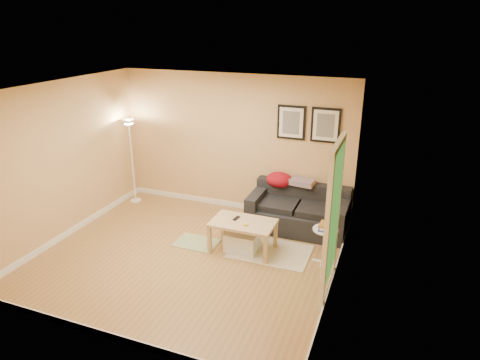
{
  "coord_description": "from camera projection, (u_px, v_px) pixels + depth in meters",
  "views": [
    {
      "loc": [
        2.85,
        -5.15,
        3.48
      ],
      "look_at": [
        0.55,
        0.85,
        1.05
      ],
      "focal_mm": 31.81,
      "sensor_mm": 36.0,
      "label": 1
    }
  ],
  "objects": [
    {
      "name": "coffee_table",
      "position": [
        243.0,
        236.0,
        6.77
      ],
      "size": [
        1.04,
        0.68,
        0.5
      ],
      "primitive_type": null,
      "rotation": [
        0.0,
        0.0,
        -0.07
      ],
      "color": "tan",
      "rests_on": "ground"
    },
    {
      "name": "baseboard_left",
      "position": [
        74.0,
        229.0,
        7.42
      ],
      "size": [
        0.02,
        4.0,
        0.1
      ],
      "primitive_type": "cube",
      "color": "white",
      "rests_on": "ground"
    },
    {
      "name": "ceiling",
      "position": [
        180.0,
        89.0,
        5.77
      ],
      "size": [
        4.5,
        4.5,
        0.0
      ],
      "primitive_type": "plane",
      "rotation": [
        3.14,
        0.0,
        0.0
      ],
      "color": "white",
      "rests_on": "wall_back"
    },
    {
      "name": "framed_print_left",
      "position": [
        291.0,
        122.0,
        7.41
      ],
      "size": [
        0.5,
        0.04,
        0.6
      ],
      "primitive_type": null,
      "color": "black",
      "rests_on": "wall_back"
    },
    {
      "name": "sofa",
      "position": [
        298.0,
        209.0,
        7.43
      ],
      "size": [
        1.7,
        0.9,
        0.75
      ],
      "primitive_type": null,
      "color": "black",
      "rests_on": "ground"
    },
    {
      "name": "side_table",
      "position": [
        324.0,
        246.0,
        6.4
      ],
      "size": [
        0.38,
        0.38,
        0.58
      ],
      "primitive_type": null,
      "color": "white",
      "rests_on": "ground"
    },
    {
      "name": "floor_lamp",
      "position": [
        132.0,
        164.0,
        8.42
      ],
      "size": [
        0.22,
        0.22,
        1.7
      ],
      "primitive_type": null,
      "color": "white",
      "rests_on": "ground"
    },
    {
      "name": "baseboard_back",
      "position": [
        235.0,
        205.0,
        8.41
      ],
      "size": [
        4.5,
        0.02,
        0.1
      ],
      "primitive_type": "cube",
      "color": "white",
      "rests_on": "ground"
    },
    {
      "name": "baseboard_right",
      "position": [
        331.0,
        282.0,
        5.92
      ],
      "size": [
        0.02,
        4.0,
        0.1
      ],
      "primitive_type": "cube",
      "color": "white",
      "rests_on": "ground"
    },
    {
      "name": "framed_print_right",
      "position": [
        326.0,
        125.0,
        7.21
      ],
      "size": [
        0.5,
        0.04,
        0.6
      ],
      "primitive_type": null,
      "color": "black",
      "rests_on": "wall_back"
    },
    {
      "name": "wall_front",
      "position": [
        95.0,
        240.0,
        4.48
      ],
      "size": [
        4.5,
        0.0,
        4.5
      ],
      "primitive_type": "plane",
      "rotation": [
        -1.57,
        0.0,
        0.0
      ],
      "color": "tan",
      "rests_on": "ground"
    },
    {
      "name": "storage_bin",
      "position": [
        242.0,
        241.0,
        6.78
      ],
      "size": [
        0.53,
        0.38,
        0.32
      ],
      "primitive_type": null,
      "color": "white",
      "rests_on": "ground"
    },
    {
      "name": "floor",
      "position": [
        188.0,
        256.0,
        6.69
      ],
      "size": [
        4.5,
        4.5,
        0.0
      ],
      "primitive_type": "plane",
      "color": "olive",
      "rests_on": "ground"
    },
    {
      "name": "baseboard_front",
      "position": [
        109.0,
        335.0,
        4.93
      ],
      "size": [
        4.5,
        0.02,
        0.1
      ],
      "primitive_type": "cube",
      "color": "white",
      "rests_on": "ground"
    },
    {
      "name": "green_runner",
      "position": [
        197.0,
        243.0,
        7.06
      ],
      "size": [
        0.7,
        0.5,
        0.01
      ],
      "primitive_type": "cube",
      "color": "#668C4C",
      "rests_on": "ground"
    },
    {
      "name": "remote_control",
      "position": [
        236.0,
        218.0,
        6.78
      ],
      "size": [
        0.07,
        0.17,
        0.02
      ],
      "primitive_type": "cube",
      "rotation": [
        0.0,
        0.0,
        -0.14
      ],
      "color": "black",
      "rests_on": "coffee_table"
    },
    {
      "name": "tape_roll",
      "position": [
        246.0,
        224.0,
        6.56
      ],
      "size": [
        0.07,
        0.07,
        0.03
      ],
      "primitive_type": "cylinder",
      "color": "yellow",
      "rests_on": "coffee_table"
    },
    {
      "name": "wall_back",
      "position": [
        235.0,
        144.0,
        7.97
      ],
      "size": [
        4.5,
        0.0,
        4.5
      ],
      "primitive_type": "plane",
      "rotation": [
        1.57,
        0.0,
        0.0
      ],
      "color": "tan",
      "rests_on": "ground"
    },
    {
      "name": "wall_right",
      "position": [
        340.0,
        200.0,
        5.47
      ],
      "size": [
        0.0,
        4.0,
        4.0
      ],
      "primitive_type": "plane",
      "rotation": [
        1.57,
        0.0,
        -1.57
      ],
      "color": "tan",
      "rests_on": "ground"
    },
    {
      "name": "plaid_throw",
      "position": [
        302.0,
        182.0,
        7.54
      ],
      "size": [
        0.45,
        0.32,
        0.1
      ],
      "primitive_type": null,
      "rotation": [
        0.0,
        0.0,
        -0.14
      ],
      "color": "tan",
      "rests_on": "sofa"
    },
    {
      "name": "book_stack",
      "position": [
        326.0,
        226.0,
        6.28
      ],
      "size": [
        0.28,
        0.32,
        0.08
      ],
      "primitive_type": null,
      "rotation": [
        0.0,
        0.0,
        0.34
      ],
      "color": "#334499",
      "rests_on": "side_table"
    },
    {
      "name": "doorway",
      "position": [
        332.0,
        224.0,
        5.46
      ],
      "size": [
        0.12,
        1.01,
        2.13
      ],
      "primitive_type": null,
      "color": "white",
      "rests_on": "ground"
    },
    {
      "name": "area_rug",
      "position": [
        270.0,
        251.0,
        6.8
      ],
      "size": [
        1.25,
        0.85,
        0.01
      ],
      "primitive_type": "cube",
      "color": "beige",
      "rests_on": "ground"
    },
    {
      "name": "red_throw",
      "position": [
        279.0,
        180.0,
        7.67
      ],
      "size": [
        0.48,
        0.36,
        0.28
      ],
      "primitive_type": null,
      "color": "maroon",
      "rests_on": "sofa"
    },
    {
      "name": "wall_left",
      "position": [
        63.0,
        161.0,
        6.98
      ],
      "size": [
        0.0,
        4.0,
        4.0
      ],
      "primitive_type": "plane",
      "rotation": [
        1.57,
        0.0,
        1.57
      ],
      "color": "tan",
      "rests_on": "ground"
    }
  ]
}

